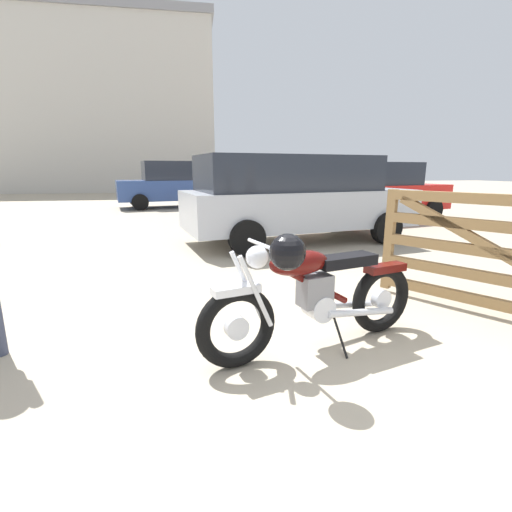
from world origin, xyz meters
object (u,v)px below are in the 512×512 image
white_estate_far (378,191)px  red_hatchback_near (171,184)px  dark_sedan_left (296,196)px  vintage_motorcycle (313,294)px

white_estate_far → red_hatchback_near: bearing=-51.6°
white_estate_far → dark_sedan_left: size_ratio=0.91×
vintage_motorcycle → dark_sedan_left: 4.77m
vintage_motorcycle → red_hatchback_near: red_hatchback_near is taller
vintage_motorcycle → dark_sedan_left: dark_sedan_left is taller
dark_sedan_left → vintage_motorcycle: bearing=-115.7°
vintage_motorcycle → red_hatchback_near: (-0.92, 12.48, 0.43)m
white_estate_far → red_hatchback_near: 7.89m
dark_sedan_left → red_hatchback_near: red_hatchback_near is taller
white_estate_far → dark_sedan_left: 4.50m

